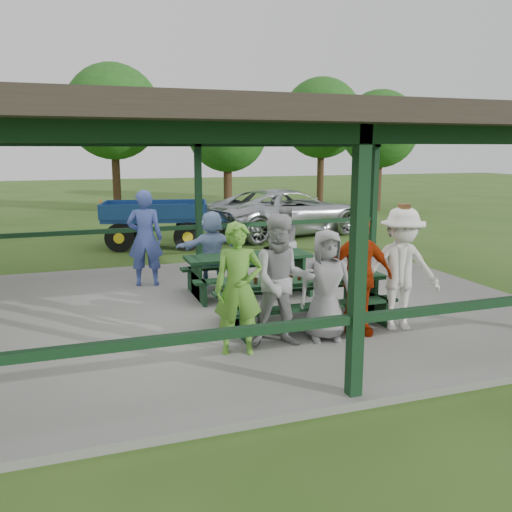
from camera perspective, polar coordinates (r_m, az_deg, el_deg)
name	(u,v)px	position (r m, az deg, el deg)	size (l,w,h in m)	color
ground	(249,310)	(9.77, -0.78, -5.74)	(90.00, 90.00, 0.00)	#33571B
concrete_slab	(249,308)	(9.76, -0.78, -5.46)	(10.00, 8.00, 0.10)	slate
pavilion_structure	(248,130)	(9.35, -0.83, 13.17)	(10.60, 8.60, 3.24)	black
picnic_table_near	(303,293)	(8.71, 4.93, -3.95)	(2.65, 1.39, 0.75)	black
picnic_table_far	(248,269)	(10.44, -0.81, -1.40)	(2.40, 1.39, 0.75)	black
table_setting	(300,275)	(8.65, 4.62, -1.96)	(2.42, 0.45, 0.10)	white
contestant_green	(238,289)	(7.29, -1.87, -3.47)	(0.66, 0.43, 1.80)	#53932B
contestant_grey_left	(282,281)	(7.55, 2.80, -2.68)	(0.91, 0.71, 1.88)	#939396
contestant_grey_mid	(326,285)	(7.90, 7.38, -3.07)	(0.79, 0.52, 1.62)	gray
contestant_red	(358,276)	(8.19, 10.67, -2.04)	(1.05, 0.44, 1.80)	#9F2807
contestant_white_fedora	(401,269)	(8.54, 15.01, -1.35)	(1.35, 0.98, 1.95)	silver
spectator_lblue	(212,249)	(10.95, -4.68, 0.78)	(1.43, 0.46, 1.55)	#89A5D3
spectator_blue	(145,238)	(11.18, -11.61, 1.87)	(0.71, 0.47, 1.96)	#3E50A3
spectator_grey	(284,242)	(11.66, 2.91, 1.46)	(0.75, 0.59, 1.55)	gray
pickup_truck	(287,212)	(18.21, 3.29, 4.65)	(2.56, 5.55, 1.54)	silver
farm_trailer	(156,223)	(16.27, -10.53, 3.47)	(4.12, 2.32, 1.43)	navy
tree_left	(113,112)	(25.51, -14.81, 14.44)	(4.19, 4.19, 6.55)	#352415
tree_mid	(227,132)	(23.20, -3.04, 12.87)	(3.33, 3.33, 5.21)	#352415
tree_right	(380,129)	(25.93, 12.90, 12.86)	(3.51, 3.51, 5.49)	#352415
tree_far_right	(322,118)	(29.37, 6.93, 14.19)	(4.16, 4.16, 6.51)	#352415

